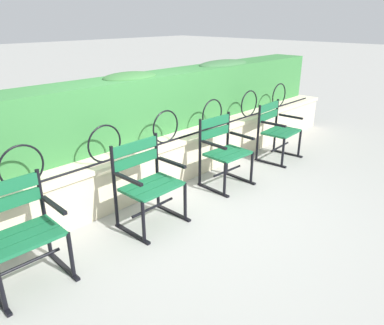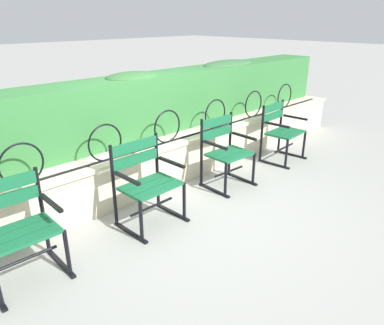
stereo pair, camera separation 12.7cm
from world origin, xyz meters
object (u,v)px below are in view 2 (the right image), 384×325
Objects in this scene: park_chair_centre_right at (225,150)px; park_chair_rightmost at (281,130)px; park_chair_leftmost at (17,228)px; park_chair_centre_left at (146,181)px.

park_chair_centre_right is 1.04× the size of park_chair_rightmost.
park_chair_centre_right reaches higher than park_chair_leftmost.
park_chair_centre_right reaches higher than park_chair_rightmost.
park_chair_rightmost is (1.30, -0.00, -0.01)m from park_chair_centre_right.
park_chair_centre_left is at bearing -1.44° from park_chair_leftmost.
park_chair_centre_right is (1.31, 0.04, -0.00)m from park_chair_centre_left.
park_chair_centre_right is (2.61, 0.01, 0.00)m from park_chair_leftmost.
park_chair_centre_left reaches higher than park_chair_rightmost.
park_chair_centre_left is at bearing -179.17° from park_chair_rightmost.
park_chair_leftmost is 2.61m from park_chair_centre_right.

